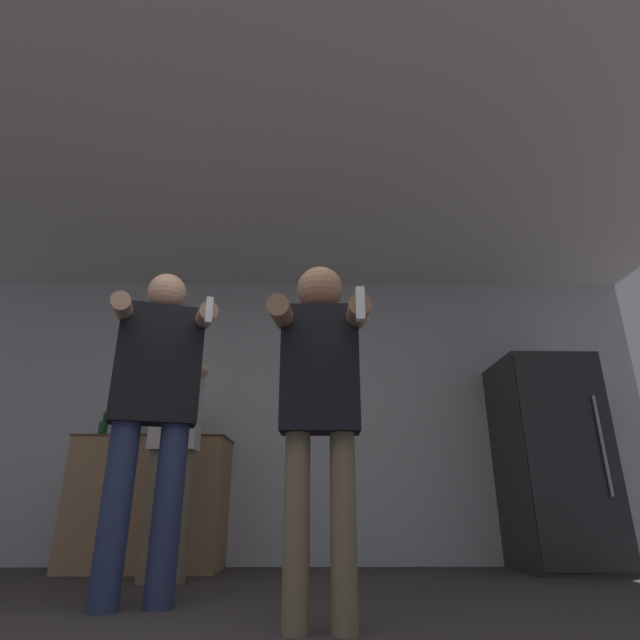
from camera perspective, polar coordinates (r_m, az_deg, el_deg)
The scene contains 11 objects.
wall_back at distance 4.65m, azimuth -6.72°, elevation -10.36°, with size 7.00×0.06×2.55m.
ceiling_slab at distance 3.70m, azimuth -8.22°, elevation 14.49°, with size 7.00×3.57×0.05m.
refrigerator at distance 4.61m, azimuth 24.91°, elevation -14.31°, with size 0.71×0.76×1.64m.
counter at distance 4.44m, azimuth -18.83°, elevation -19.10°, with size 1.20×0.59×0.99m.
bottle_amber_bourbon at distance 4.61m, azimuth -20.23°, elevation -11.32°, with size 0.08×0.08×0.31m.
bottle_red_label at distance 4.70m, azimuth -23.57°, elevation -11.38°, with size 0.07×0.07×0.23m.
bottle_brown_liquor at distance 4.51m, azimuth -16.51°, elevation -11.85°, with size 0.08×0.08×0.26m.
bottle_tall_gin at distance 4.48m, azimuth -14.44°, elevation -11.45°, with size 0.09×0.09×0.34m.
person_woman_foreground at distance 2.28m, azimuth 0.00°, elevation -7.63°, with size 0.44×0.51×1.58m.
person_man_side at distance 2.90m, azimuth -18.36°, elevation -8.62°, with size 0.63×0.61×1.77m.
person_spectator_back at distance 3.78m, azimuth -16.31°, elevation -12.57°, with size 0.41×0.42×1.68m.
Camera 1 is at (0.47, -1.48, 0.47)m, focal length 28.00 mm.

